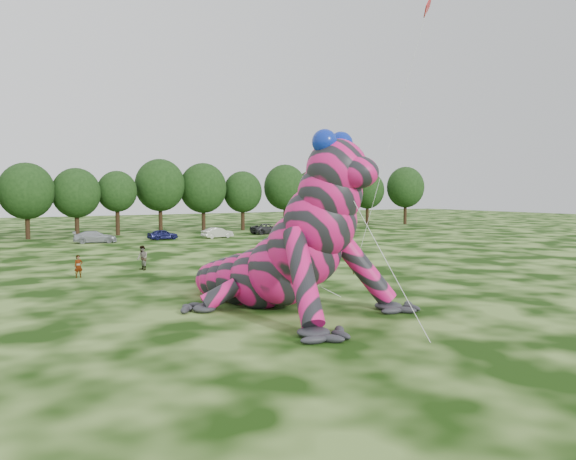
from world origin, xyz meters
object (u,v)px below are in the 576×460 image
(tree_9, at_px, (117,203))
(spectator_1, at_px, (142,258))
(car_7, at_px, (335,227))
(car_4, at_px, (163,234))
(tree_8, at_px, (76,203))
(car_5, at_px, (217,233))
(spectator_3, at_px, (339,239))
(inflatable_gecko, at_px, (263,222))
(tree_7, at_px, (27,201))
(tree_11, at_px, (203,197))
(spectator_2, at_px, (279,241))
(flying_kite, at_px, (422,29))
(tree_12, at_px, (243,201))
(tree_17, at_px, (405,195))
(tree_10, at_px, (160,196))
(tree_16, at_px, (367,198))
(car_6, at_px, (269,229))
(tree_15, at_px, (341,198))
(tree_14, at_px, (313,199))
(spectator_0, at_px, (79,266))
(spectator_5, at_px, (294,255))
(car_3, at_px, (95,237))
(tree_13, at_px, (285,197))

(tree_9, xyz_separation_m, spectator_1, (-6.78, -34.91, -3.41))
(spectator_1, bearing_deg, car_7, 114.82)
(spectator_1, bearing_deg, car_4, 148.80)
(tree_8, relative_size, spectator_1, 4.80)
(tree_9, relative_size, car_5, 2.14)
(car_5, bearing_deg, spectator_3, -167.94)
(inflatable_gecko, height_order, spectator_3, inflatable_gecko)
(spectator_1, bearing_deg, car_5, 135.39)
(tree_7, relative_size, tree_11, 0.94)
(car_5, xyz_separation_m, spectator_2, (0.16, -15.41, 0.15))
(tree_9, xyz_separation_m, car_7, (28.23, -10.66, -3.64))
(inflatable_gecko, bearing_deg, car_4, 56.68)
(tree_8, bearing_deg, flying_kite, -73.77)
(flying_kite, xyz_separation_m, spectator_3, (7.52, 19.73, -16.01))
(spectator_2, bearing_deg, tree_12, -122.92)
(tree_12, relative_size, tree_17, 0.87)
(spectator_3, relative_size, spectator_1, 0.90)
(tree_7, relative_size, tree_10, 0.90)
(spectator_2, distance_m, spectator_3, 6.52)
(tree_16, xyz_separation_m, spectator_2, (-34.50, -28.54, -3.87))
(flying_kite, distance_m, car_6, 43.80)
(tree_12, height_order, tree_15, tree_15)
(tree_17, relative_size, spectator_3, 6.18)
(tree_9, xyz_separation_m, tree_14, (32.40, 1.38, 0.36))
(tree_16, height_order, spectator_0, tree_16)
(tree_10, relative_size, spectator_5, 6.10)
(inflatable_gecko, bearing_deg, car_6, 38.80)
(tree_11, xyz_separation_m, car_7, (15.51, -11.51, -4.33))
(tree_15, distance_m, car_3, 43.97)
(tree_16, height_order, spectator_3, tree_16)
(tree_7, distance_m, tree_13, 37.21)
(tree_7, distance_m, tree_10, 17.58)
(car_6, bearing_deg, tree_17, -77.00)
(car_3, bearing_deg, tree_12, -54.95)
(inflatable_gecko, relative_size, spectator_5, 10.23)
(car_4, bearing_deg, spectator_2, -164.55)
(tree_11, relative_size, tree_16, 1.07)
(spectator_3, bearing_deg, tree_14, 75.81)
(flying_kite, distance_m, tree_9, 50.44)
(car_6, bearing_deg, tree_16, -68.40)
(tree_8, bearing_deg, tree_11, 3.84)
(tree_15, relative_size, spectator_0, 6.16)
(car_5, height_order, spectator_2, spectator_2)
(tree_15, bearing_deg, tree_9, -179.35)
(tree_17, height_order, car_7, tree_17)
(tree_7, distance_m, car_7, 40.85)
(tree_12, bearing_deg, tree_14, 4.18)
(car_6, distance_m, car_7, 9.88)
(tree_7, relative_size, tree_9, 1.09)
(flying_kite, relative_size, tree_11, 1.91)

